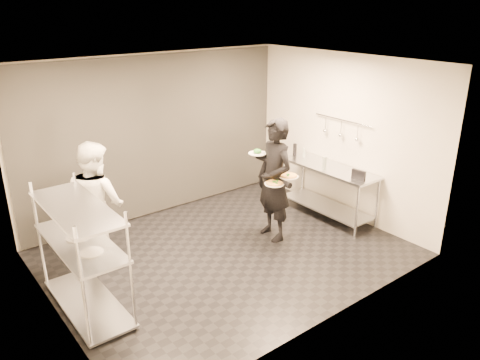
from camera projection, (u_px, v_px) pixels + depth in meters
room_shell at (182, 147)px, 7.45m from camera, size 5.00×4.00×2.80m
pass_rack at (82, 252)px, 5.57m from camera, size 0.60×1.60×1.50m
prep_counter at (328, 183)px, 8.11m from camera, size 0.60×1.80×0.92m
utensil_rail at (341, 129)px, 7.92m from camera, size 0.07×1.20×0.31m
waiter at (274, 180)px, 7.25m from camera, size 0.53×0.75×1.95m
chef at (96, 203)px, 6.60m from camera, size 0.90×1.03×1.80m
pizza_plate_near at (274, 183)px, 7.01m from camera, size 0.30×0.30×0.05m
pizza_plate_far at (289, 176)px, 7.13m from camera, size 0.30×0.30×0.05m
salad_plate at (258, 152)px, 7.22m from camera, size 0.28×0.28×0.07m
pos_monitor at (359, 175)px, 7.37m from camera, size 0.08×0.24×0.17m
bottle_green at (324, 163)px, 7.81m from camera, size 0.06×0.06×0.23m
bottle_clear at (304, 153)px, 8.46m from camera, size 0.05×0.05×0.17m
bottle_dark at (295, 150)px, 8.53m from camera, size 0.07×0.07×0.23m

